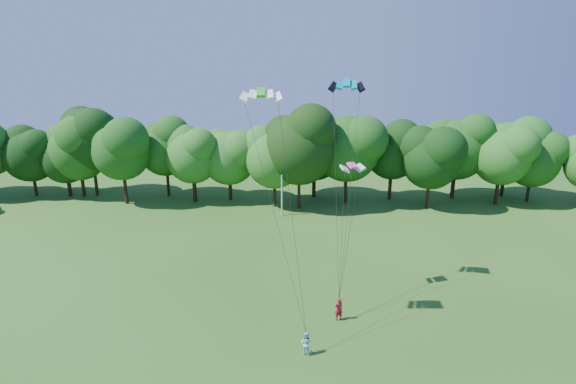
{
  "coord_description": "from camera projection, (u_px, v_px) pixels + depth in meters",
  "views": [
    {
      "loc": [
        0.61,
        -19.96,
        17.97
      ],
      "look_at": [
        -0.15,
        13.0,
        8.27
      ],
      "focal_mm": 28.0,
      "sensor_mm": 36.0,
      "label": 1
    }
  ],
  "objects": [
    {
      "name": "kite_green",
      "position": [
        261.0,
        92.0,
        27.14
      ],
      "size": [
        2.61,
        1.23,
        0.57
      ],
      "rotation": [
        0.0,
        0.0,
        0.04
      ],
      "color": "green",
      "rests_on": "ground"
    },
    {
      "name": "utility_pole",
      "position": [
        282.0,
        185.0,
        52.98
      ],
      "size": [
        1.47,
        0.3,
        7.39
      ],
      "rotation": [
        0.0,
        0.0,
        -0.15
      ],
      "color": "beige",
      "rests_on": "ground"
    },
    {
      "name": "kite_teal",
      "position": [
        347.0,
        83.0,
        32.67
      ],
      "size": [
        2.59,
        1.38,
        0.66
      ],
      "rotation": [
        0.0,
        0.0,
        -0.13
      ],
      "color": "#0581A6",
      "rests_on": "ground"
    },
    {
      "name": "tree_back_east",
      "position": [
        509.0,
        141.0,
        59.57
      ],
      "size": [
        8.44,
        8.44,
        12.27
      ],
      "color": "black",
      "rests_on": "ground"
    },
    {
      "name": "kite_flyer_right",
      "position": [
        306.0,
        343.0,
        28.39
      ],
      "size": [
        0.93,
        0.85,
        1.56
      ],
      "primitive_type": "imported",
      "rotation": [
        0.0,
        0.0,
        2.72
      ],
      "color": "#AFD2F4",
      "rests_on": "ground"
    },
    {
      "name": "tree_back_center",
      "position": [
        299.0,
        140.0,
        54.3
      ],
      "size": [
        9.58,
        9.58,
        13.93
      ],
      "color": "black",
      "rests_on": "ground"
    },
    {
      "name": "kite_flyer_left",
      "position": [
        339.0,
        309.0,
        32.11
      ],
      "size": [
        0.73,
        0.63,
        1.7
      ],
      "primitive_type": "imported",
      "rotation": [
        0.0,
        0.0,
        3.56
      ],
      "color": "maroon",
      "rests_on": "ground"
    },
    {
      "name": "kite_pink",
      "position": [
        352.0,
        165.0,
        33.63
      ],
      "size": [
        2.03,
        1.44,
        0.35
      ],
      "rotation": [
        0.0,
        0.0,
        0.33
      ],
      "color": "#FE46AC",
      "rests_on": "ground"
    },
    {
      "name": "tree_back_west",
      "position": [
        77.0,
        141.0,
        59.64
      ],
      "size": [
        8.38,
        8.38,
        12.18
      ],
      "color": "#311E13",
      "rests_on": "ground"
    }
  ]
}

